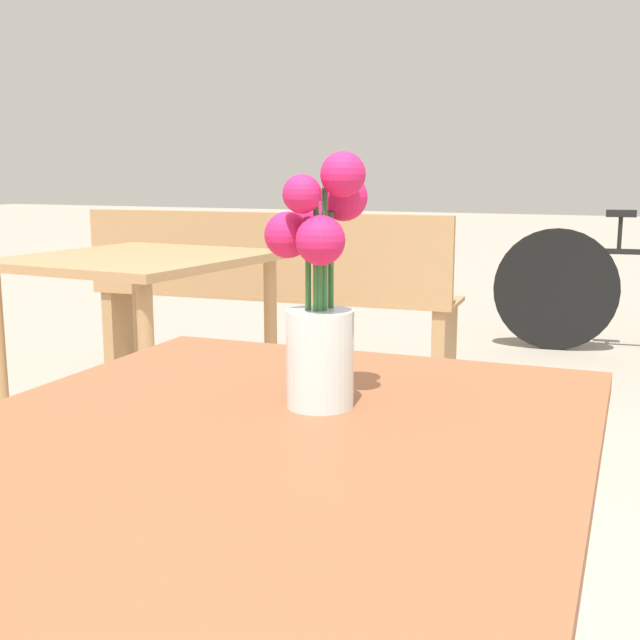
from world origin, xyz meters
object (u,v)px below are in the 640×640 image
at_px(flower_vase, 320,298).
at_px(table_back, 140,287).
at_px(table_front, 253,531).
at_px(bench_near, 267,290).

xyz_separation_m(flower_vase, table_back, (-1.35, 1.47, -0.25)).
height_order(table_front, table_back, table_front).
height_order(table_front, flower_vase, flower_vase).
bearing_deg(flower_vase, bench_near, 118.93).
relative_size(bench_near, table_back, 2.07).
distance_m(flower_vase, bench_near, 2.93).
xyz_separation_m(table_front, flower_vase, (0.02, 0.14, 0.25)).
height_order(table_front, bench_near, bench_near).
bearing_deg(table_front, flower_vase, 80.11).
bearing_deg(bench_near, flower_vase, -61.07).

